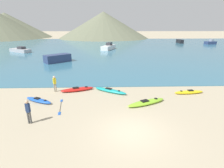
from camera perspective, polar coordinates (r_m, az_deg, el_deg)
name	(u,v)px	position (r m, az deg, el deg)	size (l,w,h in m)	color
ground_plane	(132,132)	(11.01, 6.55, -15.36)	(400.00, 400.00, 0.00)	tan
bay_water	(112,47)	(52.57, -0.16, 11.89)	(160.00, 70.00, 0.06)	teal
far_hill_midleft	(6,25)	(112.20, -31.27, 16.08)	(45.50, 45.50, 12.58)	#6B7056
far_hill_midright	(104,25)	(94.01, -2.78, 18.70)	(45.43, 45.43, 12.83)	#6B7056
kayak_on_sand_0	(39,100)	(15.99, -22.86, -4.92)	(2.70, 1.77, 0.34)	blue
kayak_on_sand_1	(77,89)	(17.50, -11.23, -1.71)	(3.27, 1.68, 0.38)	red
kayak_on_sand_2	(189,92)	(18.02, 23.81, -2.43)	(2.90, 0.87, 0.35)	yellow
kayak_on_sand_3	(146,102)	(14.61, 11.14, -5.90)	(3.52, 2.14, 0.36)	#8CCC2D
kayak_on_sand_4	(110,91)	(16.84, -0.57, -2.17)	(3.25, 2.34, 0.37)	teal
person_near_foreground	(28,110)	(12.56, -25.70, -7.76)	(0.33, 0.25, 1.65)	#4C4C4C
person_near_waterline	(55,83)	(17.63, -18.23, 0.40)	(0.32, 0.27, 1.59)	gray
moored_boat_0	(180,41)	(69.98, 21.26, 12.87)	(1.42, 3.89, 1.26)	black
moored_boat_1	(20,50)	(48.02, -27.74, 9.77)	(5.96, 4.73, 1.33)	#B2B2B7
moored_boat_2	(210,42)	(69.98, 29.45, 11.72)	(3.94, 2.70, 1.63)	navy
moored_boat_3	(58,58)	(32.11, -17.36, 8.03)	(4.61, 4.32, 1.33)	navy
moored_boat_4	(108,47)	(47.46, -1.15, 11.97)	(4.05, 6.25, 1.81)	white
loose_paddle	(61,107)	(14.55, -16.46, -7.07)	(0.65, 2.77, 0.03)	black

